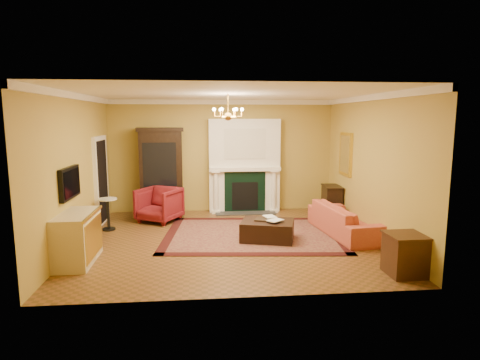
{
  "coord_description": "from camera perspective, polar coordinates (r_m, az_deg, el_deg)",
  "views": [
    {
      "loc": [
        -0.52,
        -8.09,
        2.52
      ],
      "look_at": [
        0.27,
        0.3,
        1.22
      ],
      "focal_mm": 30.0,
      "sensor_mm": 36.0,
      "label": 1
    }
  ],
  "objects": [
    {
      "name": "topiary_right",
      "position": [
        10.83,
        4.63,
        3.33
      ],
      "size": [
        0.18,
        0.18,
        0.48
      ],
      "color": "gray",
      "rests_on": "fireplace"
    },
    {
      "name": "end_table",
      "position": [
        7.11,
        22.43,
        -9.89
      ],
      "size": [
        0.57,
        0.57,
        0.65
      ],
      "primitive_type": "cube",
      "rotation": [
        0.0,
        0.0,
        0.02
      ],
      "color": "#3D1C10",
      "rests_on": "floor"
    },
    {
      "name": "book_a",
      "position": [
        8.46,
        3.58,
        -4.41
      ],
      "size": [
        0.22,
        0.08,
        0.3
      ],
      "primitive_type": "imported",
      "rotation": [
        0.0,
        0.0,
        0.24
      ],
      "color": "gray",
      "rests_on": "ottoman_tray"
    },
    {
      "name": "ottoman_tray",
      "position": [
        8.43,
        3.73,
        -5.61
      ],
      "size": [
        0.52,
        0.46,
        0.03
      ],
      "primitive_type": "cube",
      "rotation": [
        0.0,
        0.0,
        -0.34
      ],
      "color": "black",
      "rests_on": "leather_ottoman"
    },
    {
      "name": "tv_panel",
      "position": [
        7.96,
        -23.04,
        -0.37
      ],
      "size": [
        0.09,
        0.95,
        0.58
      ],
      "color": "black",
      "rests_on": "wall_left"
    },
    {
      "name": "chandelier",
      "position": [
        8.11,
        -1.71,
        9.41
      ],
      "size": [
        0.63,
        0.55,
        0.53
      ],
      "color": "gold",
      "rests_on": "ceiling"
    },
    {
      "name": "wall_front",
      "position": [
        5.45,
        0.22,
        -1.99
      ],
      "size": [
        6.0,
        0.02,
        3.0
      ],
      "primitive_type": "cube",
      "color": "#B69741",
      "rests_on": "floor"
    },
    {
      "name": "leather_ottoman",
      "position": [
        8.41,
        3.94,
        -7.14
      ],
      "size": [
        1.23,
        1.03,
        0.4
      ],
      "primitive_type": "cube",
      "rotation": [
        0.0,
        0.0,
        -0.27
      ],
      "color": "black",
      "rests_on": "oriental_rug"
    },
    {
      "name": "floor",
      "position": [
        8.49,
        -1.62,
        -8.54
      ],
      "size": [
        6.0,
        5.5,
        0.02
      ],
      "primitive_type": "cube",
      "color": "brown",
      "rests_on": "ground"
    },
    {
      "name": "ceiling",
      "position": [
        8.12,
        -1.72,
        12.25
      ],
      "size": [
        6.0,
        5.5,
        0.02
      ],
      "primitive_type": "cube",
      "color": "white",
      "rests_on": "wall_back"
    },
    {
      "name": "fireplace",
      "position": [
        10.8,
        0.63,
        1.74
      ],
      "size": [
        1.9,
        0.7,
        2.5
      ],
      "color": "white",
      "rests_on": "wall_back"
    },
    {
      "name": "topiary_left",
      "position": [
        10.68,
        -2.34,
        3.2
      ],
      "size": [
        0.17,
        0.17,
        0.46
      ],
      "color": "gray",
      "rests_on": "fireplace"
    },
    {
      "name": "pedestal_table",
      "position": [
        9.56,
        -18.25,
        -4.31
      ],
      "size": [
        0.41,
        0.41,
        0.73
      ],
      "color": "black",
      "rests_on": "floor"
    },
    {
      "name": "console_table",
      "position": [
        10.61,
        12.9,
        -3.03
      ],
      "size": [
        0.45,
        0.73,
        0.77
      ],
      "primitive_type": "cube",
      "rotation": [
        0.0,
        0.0,
        -0.08
      ],
      "color": "black",
      "rests_on": "floor"
    },
    {
      "name": "wall_right",
      "position": [
        8.89,
        18.1,
        1.77
      ],
      "size": [
        0.02,
        5.5,
        3.0
      ],
      "primitive_type": "cube",
      "color": "#B69741",
      "rests_on": "floor"
    },
    {
      "name": "gilt_mirror",
      "position": [
        10.15,
        14.79,
        3.58
      ],
      "size": [
        0.06,
        0.76,
        1.05
      ],
      "color": "yellow",
      "rests_on": "wall_right"
    },
    {
      "name": "wall_back",
      "position": [
        10.91,
        -2.61,
        3.42
      ],
      "size": [
        6.0,
        0.02,
        3.0
      ],
      "primitive_type": "cube",
      "color": "#B69741",
      "rests_on": "floor"
    },
    {
      "name": "china_cabinet",
      "position": [
        10.73,
        -11.18,
        0.96
      ],
      "size": [
        1.14,
        0.62,
        2.18
      ],
      "primitive_type": "cube",
      "rotation": [
        0.0,
        0.0,
        0.12
      ],
      "color": "black",
      "rests_on": "floor"
    },
    {
      "name": "wall_left",
      "position": [
        8.52,
        -22.31,
        1.26
      ],
      "size": [
        0.02,
        5.5,
        3.0
      ],
      "primitive_type": "cube",
      "color": "#B69741",
      "rests_on": "floor"
    },
    {
      "name": "coral_sofa",
      "position": [
        9.05,
        14.77,
        -4.83
      ],
      "size": [
        0.89,
        2.27,
        0.87
      ],
      "primitive_type": "imported",
      "rotation": [
        0.0,
        0.0,
        1.68
      ],
      "color": "#B85D3A",
      "rests_on": "floor"
    },
    {
      "name": "doorway",
      "position": [
        10.19,
        -19.12,
        -0.01
      ],
      "size": [
        0.08,
        1.05,
        2.1
      ],
      "color": "white",
      "rests_on": "wall_left"
    },
    {
      "name": "commode",
      "position": [
        7.64,
        -22.15,
        -7.64
      ],
      "size": [
        0.58,
        1.2,
        0.89
      ],
      "primitive_type": "cube",
      "rotation": [
        0.0,
        0.0,
        0.01
      ],
      "color": "beige",
      "rests_on": "floor"
    },
    {
      "name": "crown_molding",
      "position": [
        9.07,
        -2.11,
        11.44
      ],
      "size": [
        6.0,
        5.5,
        0.12
      ],
      "color": "white",
      "rests_on": "ceiling"
    },
    {
      "name": "book_b",
      "position": [
        8.29,
        4.44,
        -4.63
      ],
      "size": [
        0.16,
        0.2,
        0.32
      ],
      "primitive_type": "imported",
      "rotation": [
        0.0,
        0.0,
        -0.9
      ],
      "color": "gray",
      "rests_on": "ottoman_tray"
    },
    {
      "name": "oriental_rug",
      "position": [
        8.85,
        1.82,
        -7.7
      ],
      "size": [
        4.03,
        3.17,
        0.02
      ],
      "primitive_type": "cube",
      "rotation": [
        0.0,
        0.0,
        -0.09
      ],
      "color": "#440E1A",
      "rests_on": "floor"
    },
    {
      "name": "wingback_armchair",
      "position": [
        10.04,
        -11.42,
        -3.22
      ],
      "size": [
        1.19,
        1.17,
        0.92
      ],
      "primitive_type": "imported",
      "rotation": [
        0.0,
        0.0,
        -0.51
      ],
      "color": "maroon",
      "rests_on": "floor"
    }
  ]
}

